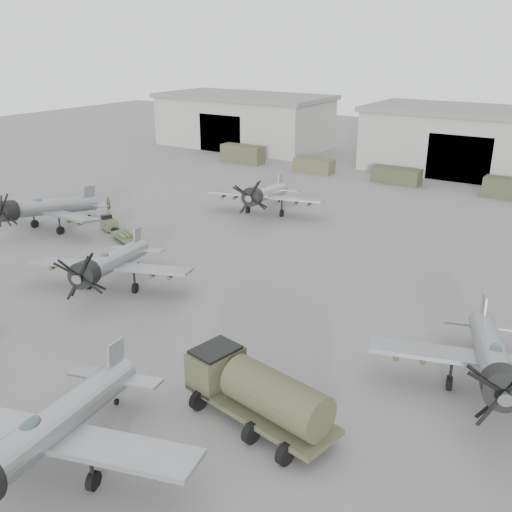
{
  "coord_description": "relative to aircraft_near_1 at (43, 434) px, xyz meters",
  "views": [
    {
      "loc": [
        18.02,
        -19.84,
        17.38
      ],
      "look_at": [
        -3.33,
        12.78,
        2.5
      ],
      "focal_mm": 40.0,
      "sensor_mm": 36.0,
      "label": 1
    }
  ],
  "objects": [
    {
      "name": "support_truck_1",
      "position": [
        -30.47,
        58.66,
        -1.07
      ],
      "size": [
        6.63,
        2.2,
        2.64
      ],
      "primitive_type": "cube",
      "color": "#41412B",
      "rests_on": "ground"
    },
    {
      "name": "aircraft_far_0",
      "position": [
        -13.22,
        37.59,
        -0.12
      ],
      "size": [
        12.53,
        11.28,
        4.98
      ],
      "rotation": [
        0.0,
        0.0,
        0.24
      ],
      "color": "#9C9EA4",
      "rests_on": "ground"
    },
    {
      "name": "ground",
      "position": [
        -0.37,
        8.66,
        -2.39
      ],
      "size": [
        220.0,
        220.0,
        0.0
      ],
      "primitive_type": "plane",
      "color": "#5D5D5B",
      "rests_on": "ground"
    },
    {
      "name": "hangar_left",
      "position": [
        -38.37,
        70.62,
        1.98
      ],
      "size": [
        29.0,
        14.8,
        8.7
      ],
      "color": "#9D9E94",
      "rests_on": "ground"
    },
    {
      "name": "aircraft_mid_2",
      "position": [
        13.94,
        16.4,
        -0.13
      ],
      "size": [
        12.41,
        11.17,
        4.96
      ],
      "rotation": [
        0.0,
        0.0,
        0.3
      ],
      "color": "gray",
      "rests_on": "ground"
    },
    {
      "name": "tug_trailer",
      "position": [
        -21.53,
        24.42,
        -1.85
      ],
      "size": [
        7.1,
        3.94,
        1.43
      ],
      "rotation": [
        0.0,
        0.0,
        -0.39
      ],
      "color": "#424A30",
      "rests_on": "ground"
    },
    {
      "name": "aircraft_near_1",
      "position": [
        0.0,
        0.0,
        0.0
      ],
      "size": [
        13.14,
        11.83,
        5.25
      ],
      "rotation": [
        0.0,
        0.0,
        0.3
      ],
      "color": "#909398",
      "rests_on": "ground"
    },
    {
      "name": "aircraft_mid_0",
      "position": [
        -27.97,
        21.51,
        -0.09
      ],
      "size": [
        12.53,
        11.27,
        5.04
      ],
      "rotation": [
        0.0,
        0.0,
        0.0
      ],
      "color": "gray",
      "rests_on": "ground"
    },
    {
      "name": "aircraft_mid_1",
      "position": [
        -12.23,
        15.02,
        -0.2
      ],
      "size": [
        11.86,
        10.73,
        4.81
      ],
      "rotation": [
        0.0,
        0.0,
        0.38
      ],
      "color": "gray",
      "rests_on": "ground"
    },
    {
      "name": "fuel_tanker",
      "position": [
        5.16,
        8.09,
        -0.62
      ],
      "size": [
        8.34,
        4.03,
        3.08
      ],
      "rotation": [
        0.0,
        0.0,
        -0.18
      ],
      "color": "#41422B",
      "rests_on": "ground"
    },
    {
      "name": "ground_crew",
      "position": [
        -27.62,
        29.28,
        -1.55
      ],
      "size": [
        0.41,
        0.62,
        1.68
      ],
      "primitive_type": "imported",
      "rotation": [
        0.0,
        0.0,
        1.58
      ],
      "color": "#3C422B",
      "rests_on": "ground"
    },
    {
      "name": "support_truck_4",
      "position": [
        6.88,
        58.66,
        -1.21
      ],
      "size": [
        5.48,
        2.2,
        2.36
      ],
      "primitive_type": "cube",
      "color": "#383B26",
      "rests_on": "ground"
    },
    {
      "name": "hangar_center",
      "position": [
        -0.37,
        70.62,
        1.98
      ],
      "size": [
        29.0,
        14.8,
        8.7
      ],
      "color": "#9D9E94",
      "rests_on": "ground"
    },
    {
      "name": "support_truck_3",
      "position": [
        -6.55,
        58.66,
        -1.38
      ],
      "size": [
        6.14,
        2.2,
        2.02
      ],
      "primitive_type": "cube",
      "color": "#393B27",
      "rests_on": "ground"
    },
    {
      "name": "support_truck_2",
      "position": [
        -18.44,
        58.66,
        -1.4
      ],
      "size": [
        5.53,
        2.2,
        1.98
      ],
      "primitive_type": "cube",
      "color": "#494930",
      "rests_on": "ground"
    }
  ]
}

